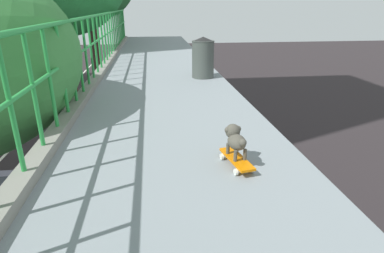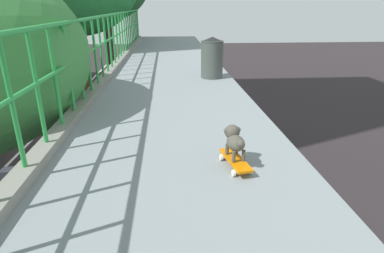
{
  "view_description": "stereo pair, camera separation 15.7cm",
  "coord_description": "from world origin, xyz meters",
  "px_view_note": "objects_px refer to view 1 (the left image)",
  "views": [
    {
      "loc": [
        0.92,
        0.4,
        6.6
      ],
      "look_at": [
        1.31,
        3.47,
        5.41
      ],
      "focal_mm": 29.72,
      "sensor_mm": 36.0,
      "label": 1
    },
    {
      "loc": [
        1.07,
        0.39,
        6.6
      ],
      "look_at": [
        1.31,
        3.47,
        5.41
      ],
      "focal_mm": 29.72,
      "sensor_mm": 36.0,
      "label": 2
    }
  ],
  "objects_px": {
    "city_bus": "(39,67)",
    "toy_skateboard": "(237,160)",
    "small_dog": "(235,138)",
    "litter_bin": "(203,57)"
  },
  "relations": [
    {
      "from": "small_dog",
      "to": "litter_bin",
      "type": "xyz_separation_m",
      "value": [
        0.33,
        4.05,
        0.17
      ]
    },
    {
      "from": "litter_bin",
      "to": "small_dog",
      "type": "bearing_deg",
      "value": -94.59
    },
    {
      "from": "small_dog",
      "to": "city_bus",
      "type": "bearing_deg",
      "value": 112.06
    },
    {
      "from": "litter_bin",
      "to": "toy_skateboard",
      "type": "bearing_deg",
      "value": -94.44
    },
    {
      "from": "city_bus",
      "to": "small_dog",
      "type": "height_order",
      "value": "small_dog"
    },
    {
      "from": "small_dog",
      "to": "litter_bin",
      "type": "relative_size",
      "value": 0.42
    },
    {
      "from": "toy_skateboard",
      "to": "small_dog",
      "type": "bearing_deg",
      "value": 95.54
    },
    {
      "from": "city_bus",
      "to": "litter_bin",
      "type": "height_order",
      "value": "litter_bin"
    },
    {
      "from": "city_bus",
      "to": "small_dog",
      "type": "bearing_deg",
      "value": -67.94
    },
    {
      "from": "city_bus",
      "to": "toy_skateboard",
      "type": "distance_m",
      "value": 26.67
    }
  ]
}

